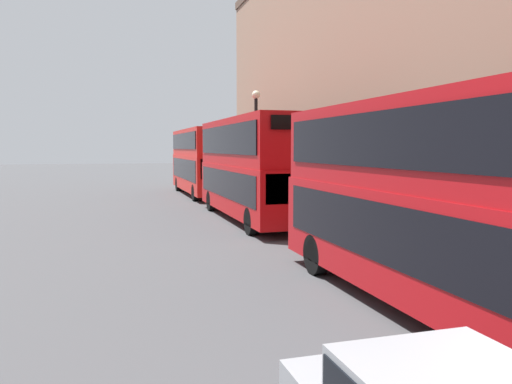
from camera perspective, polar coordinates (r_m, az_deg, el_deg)
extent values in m
cube|color=#A80F14|center=(9.94, 21.52, -5.74)|extent=(2.55, 10.53, 2.01)
cube|color=#A80F14|center=(9.78, 21.88, 5.11)|extent=(2.50, 10.32, 1.74)
cube|color=black|center=(9.90, 21.57, -4.37)|extent=(2.59, 9.68, 1.12)
cube|color=black|center=(9.78, 21.90, 5.62)|extent=(2.59, 9.68, 1.04)
cylinder|color=black|center=(12.64, 6.88, -7.10)|extent=(0.30, 1.00, 1.00)
cylinder|color=black|center=(13.68, 15.61, -6.32)|extent=(0.30, 1.00, 1.00)
cube|color=#B20C0F|center=(21.78, -0.37, 0.39)|extent=(2.55, 10.46, 2.05)
cube|color=#B20C0F|center=(21.70, -0.37, 5.72)|extent=(2.50, 10.25, 1.99)
cube|color=black|center=(21.76, -0.37, 1.04)|extent=(2.59, 9.62, 1.15)
cube|color=black|center=(21.70, -0.37, 5.98)|extent=(2.59, 9.62, 1.20)
cube|color=black|center=(16.83, 4.59, 0.39)|extent=(2.17, 0.06, 1.03)
cube|color=black|center=(16.79, 4.65, 7.92)|extent=(1.78, 0.06, 0.48)
cylinder|color=black|center=(18.10, -0.57, -3.37)|extent=(0.30, 1.00, 1.00)
cylinder|color=black|center=(18.84, 6.03, -3.06)|extent=(0.30, 1.00, 1.00)
cylinder|color=black|center=(25.10, -5.16, -1.02)|extent=(0.30, 1.00, 1.00)
cylinder|color=black|center=(25.64, -0.23, -0.87)|extent=(0.30, 1.00, 1.00)
cube|color=red|center=(33.46, -6.15, 2.21)|extent=(2.55, 10.58, 2.30)
cube|color=red|center=(33.42, -6.18, 5.65)|extent=(2.50, 10.36, 1.71)
cube|color=black|center=(33.44, -6.15, 2.68)|extent=(2.59, 9.73, 1.29)
cube|color=black|center=(33.42, -6.18, 5.79)|extent=(2.59, 9.73, 1.03)
cube|color=black|center=(28.29, -4.21, 2.64)|extent=(2.17, 0.06, 1.15)
cube|color=black|center=(28.27, -4.24, 6.81)|extent=(1.78, 0.06, 0.41)
cylinder|color=black|center=(29.71, -6.97, -0.09)|extent=(0.30, 1.00, 1.00)
cylinder|color=black|center=(30.16, -2.75, 0.02)|extent=(0.30, 1.00, 1.00)
cylinder|color=black|center=(36.97, -8.89, 0.90)|extent=(0.30, 1.00, 1.00)
cylinder|color=black|center=(37.34, -5.47, 0.98)|extent=(0.30, 1.00, 1.00)
cylinder|color=black|center=(27.23, 0.00, 4.53)|extent=(0.18, 0.18, 5.79)
sphere|color=beige|center=(27.37, 0.00, 11.06)|extent=(0.44, 0.44, 0.44)
cylinder|color=#26262D|center=(20.24, 7.84, -2.02)|extent=(0.36, 0.36, 1.35)
sphere|color=tan|center=(20.15, 7.87, 0.20)|extent=(0.22, 0.22, 0.22)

